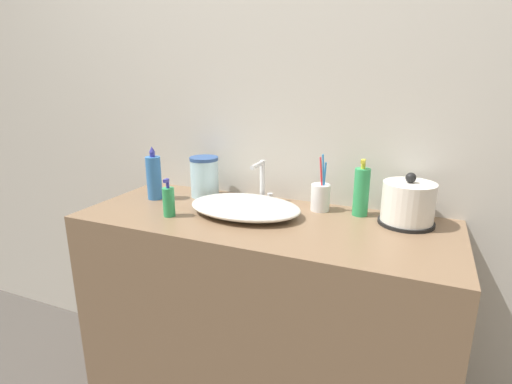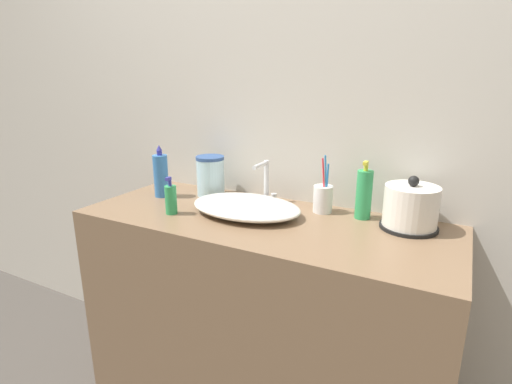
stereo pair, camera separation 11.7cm
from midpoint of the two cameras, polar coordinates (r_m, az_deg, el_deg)
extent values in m
cube|color=beige|center=(1.66, 2.74, 12.16)|extent=(6.00, 0.04, 2.60)
cube|color=brown|center=(1.69, -1.31, -18.46)|extent=(1.39, 0.54, 0.91)
ellipsoid|color=silver|center=(1.52, -3.79, -2.15)|extent=(0.44, 0.29, 0.06)
cylinder|color=silver|center=(1.66, -1.10, 1.55)|extent=(0.02, 0.02, 0.18)
cylinder|color=silver|center=(1.59, -1.91, 3.85)|extent=(0.02, 0.11, 0.02)
cylinder|color=silver|center=(1.66, 0.02, -0.84)|extent=(0.02, 0.02, 0.04)
cylinder|color=black|center=(1.50, 18.56, -4.15)|extent=(0.20, 0.20, 0.01)
cylinder|color=white|center=(1.48, 18.81, -1.61)|extent=(0.18, 0.18, 0.15)
sphere|color=black|center=(1.46, 19.14, 1.91)|extent=(0.04, 0.04, 0.04)
cylinder|color=silver|center=(1.57, 7.08, -0.80)|extent=(0.07, 0.07, 0.10)
cylinder|color=#338CE0|center=(1.55, 7.63, 1.51)|extent=(0.01, 0.02, 0.15)
cylinder|color=#E5333F|center=(1.53, 7.19, 1.78)|extent=(0.02, 0.01, 0.17)
cylinder|color=#338CE0|center=(1.54, 7.49, 2.00)|extent=(0.02, 0.02, 0.18)
cylinder|color=#2D9956|center=(1.54, -14.50, -1.43)|extent=(0.04, 0.04, 0.11)
cylinder|color=#333399|center=(1.52, -14.68, 0.97)|extent=(0.01, 0.01, 0.02)
cube|color=#333399|center=(1.51, -14.91, 1.56)|extent=(0.01, 0.02, 0.01)
cylinder|color=#2D9956|center=(1.53, 12.71, -0.06)|extent=(0.06, 0.06, 0.18)
cylinder|color=gold|center=(1.50, 12.95, 3.69)|extent=(0.02, 0.02, 0.02)
cube|color=gold|center=(1.49, 12.92, 4.29)|extent=(0.01, 0.03, 0.01)
cylinder|color=#3370B7|center=(1.76, -16.22, 1.92)|extent=(0.06, 0.06, 0.18)
cylinder|color=#333399|center=(1.74, -16.49, 5.15)|extent=(0.02, 0.02, 0.02)
cone|color=#333399|center=(1.74, -16.54, 5.86)|extent=(0.02, 0.02, 0.02)
cylinder|color=#B2DBEA|center=(1.76, -9.26, 1.92)|extent=(0.12, 0.12, 0.16)
cylinder|color=#2D4C84|center=(1.74, -9.39, 4.70)|extent=(0.12, 0.12, 0.01)
camera|label=1|loc=(0.06, -92.29, -0.67)|focal=28.00mm
camera|label=2|loc=(0.06, 87.71, 0.67)|focal=28.00mm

